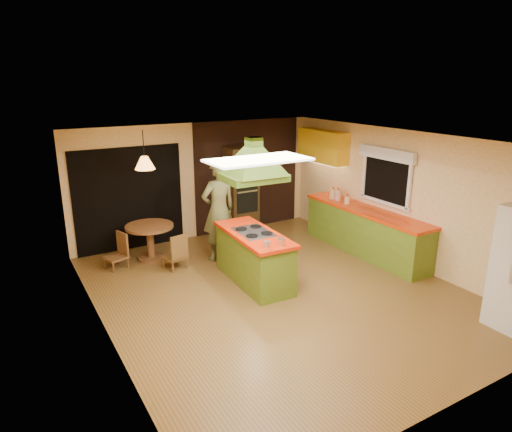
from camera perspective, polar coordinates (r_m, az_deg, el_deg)
ground at (r=7.68m, az=2.80°, el=-9.40°), size 6.50×6.50×0.00m
room_walls at (r=7.21m, az=2.94°, el=-0.47°), size 5.50×6.50×6.50m
ceiling_plane at (r=6.94m, az=3.10°, el=9.42°), size 6.50×6.50×0.00m
brick_panel at (r=10.52m, az=-1.02°, el=5.13°), size 2.64×0.03×2.50m
nook_opening at (r=9.56m, az=-15.54°, el=2.05°), size 2.20×0.03×2.10m
right_counter at (r=9.38m, az=13.44°, el=-1.82°), size 0.62×3.05×0.92m
upper_cabinets at (r=10.28m, az=8.33°, el=8.64°), size 0.34×1.40×0.70m
window_right at (r=9.09m, az=16.01°, el=5.93°), size 0.12×1.35×1.06m
fluor_panel at (r=5.36m, az=0.31°, el=7.04°), size 1.20×0.60×0.03m
kitchen_island at (r=7.84m, az=-0.26°, el=-5.14°), size 0.81×1.83×0.92m
range_hood at (r=7.36m, az=-0.28°, el=7.93°), size 1.00×0.73×0.79m
man at (r=8.69m, az=-4.69°, el=0.72°), size 0.76×0.54×1.97m
wall_oven at (r=10.18m, az=-1.89°, el=3.15°), size 0.66×0.62×1.96m
dining_table at (r=9.03m, az=-13.11°, el=-2.39°), size 0.92×0.92×0.69m
chair_left at (r=8.83m, az=-17.18°, el=-4.23°), size 0.45×0.45×0.66m
chair_near at (r=8.57m, az=-10.12°, el=-4.28°), size 0.44×0.44×0.68m
pendant_lamp at (r=8.68m, az=-13.74°, el=6.48°), size 0.39×0.39×0.24m
canister_large at (r=9.75m, az=10.24°, el=2.60°), size 0.17×0.17×0.23m
canister_medium at (r=9.87m, az=9.61°, el=2.75°), size 0.20×0.20×0.21m
canister_small at (r=9.55m, az=11.34°, el=2.01°), size 0.14×0.14×0.15m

